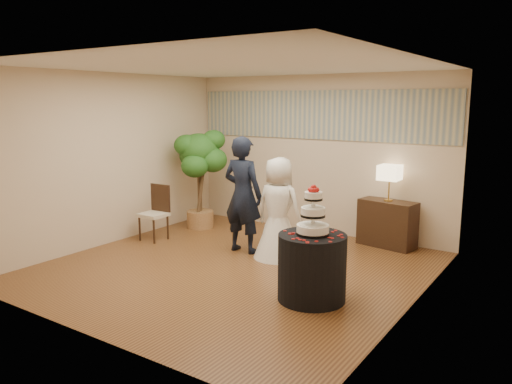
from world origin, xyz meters
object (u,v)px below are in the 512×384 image
Objects in this scene: ficus_tree at (199,179)px; side_chair at (153,213)px; groom at (243,195)px; cake_table at (312,267)px; wedding_cake at (313,210)px; table_lamp at (389,183)px; bride at (279,208)px; console at (387,224)px.

ficus_tree is 1.99× the size of side_chair.
groom is at bearing 9.60° from side_chair.
wedding_cake is at bearing 90.00° from cake_table.
groom is at bearing 147.80° from wedding_cake.
table_lamp is 3.94m from side_chair.
console is at bearing -128.61° from bride.
wedding_cake is 0.63× the size of side_chair.
table_lamp reaches higher than console.
bride is at bearing -176.88° from groom.
side_chair is at bearing 9.37° from groom.
table_lamp is (-0.02, 2.68, -0.05)m from wedding_cake.
cake_table is at bearing -29.88° from ficus_tree.
wedding_cake is (1.18, -1.18, 0.33)m from bride.
groom reaches higher than console.
cake_table is at bearing 146.59° from groom.
table_lamp is at bearing 90.38° from cake_table.
cake_table is 0.43× the size of ficus_tree.
cake_table is 1.39× the size of table_lamp.
wedding_cake is at bearing -89.62° from table_lamp.
ficus_tree is (-3.32, -0.76, 0.55)m from console.
console is (1.16, 1.50, -0.39)m from bride.
console is at bearing 27.33° from side_chair.
wedding_cake is 3.86m from ficus_tree.
side_chair is (-3.43, -1.85, 0.09)m from console.
wedding_cake is 2.68m from table_lamp.
groom is 1.73m from side_chair.
side_chair is (-2.27, -0.36, -0.30)m from bride.
bride is 1.71m from wedding_cake.
groom is 2.14m from wedding_cake.
groom is 1.19× the size of bride.
groom reaches higher than side_chair.
cake_table is 1.36× the size of wedding_cake.
table_lamp reaches higher than side_chair.
wedding_cake is (0.00, 0.00, 0.70)m from cake_table.
wedding_cake is 0.65× the size of console.
bride is 1.68× the size of console.
bride reaches higher than cake_table.
groom is 2.00× the size of console.
cake_table reaches higher than console.
bride is 1.92m from table_lamp.
ficus_tree reaches higher than bride.
ficus_tree reaches higher than groom.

